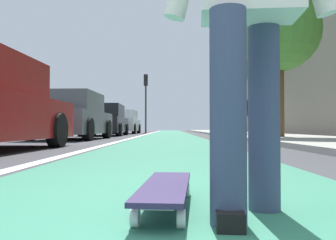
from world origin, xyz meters
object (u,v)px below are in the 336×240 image
Objects in this scene: parked_car_mid at (72,117)px; street_tree_mid at (279,31)px; street_tree_far at (234,63)px; pedestrian_distant at (253,113)px; skateboard at (166,189)px; parked_car_far at (105,121)px; parked_car_end at (123,123)px; traffic_light at (146,92)px.

street_tree_mid is at bearing -94.41° from parked_car_mid.
parked_car_mid is 0.82× the size of street_tree_far.
street_tree_mid reaches higher than parked_car_mid.
street_tree_mid is 3.58m from pedestrian_distant.
street_tree_mid reaches higher than skateboard.
parked_car_far is 7.04m from pedestrian_distant.
street_tree_far is at bearing -122.87° from parked_car_end.
traffic_light is at bearing -5.43° from parked_car_mid.
skateboard is 0.20× the size of traffic_light.
skateboard is 0.20× the size of parked_car_far.
skateboard is at bearing -162.21° from parked_car_mid.
parked_car_mid is 0.97× the size of traffic_light.
parked_car_mid is at bearing 85.59° from street_tree_mid.
street_tree_far reaches higher than parked_car_end.
parked_car_end is 3.73m from traffic_light.
street_tree_far is at bearing 0.00° from street_tree_mid.
parked_car_mid is at bearing 138.71° from street_tree_far.
parked_car_far is 9.16m from street_tree_mid.
street_tree_far reaches higher than pedestrian_distant.
parked_car_mid is 5.52m from parked_car_far.
parked_car_end is at bearing 8.13° from skateboard.
pedestrian_distant reaches higher than parked_car_mid.
traffic_light is 0.84× the size of street_tree_far.
street_tree_mid is at bearing -19.64° from skateboard.
street_tree_far reaches higher than parked_car_mid.
street_tree_far is (17.06, -3.30, 3.67)m from skateboard.
street_tree_mid is at bearing -175.81° from pedestrian_distant.
parked_car_end is at bearing 57.13° from street_tree_far.
parked_car_mid is 10.20m from street_tree_far.
traffic_light is at bearing 22.17° from pedestrian_distant.
parked_car_end is at bearing 155.74° from traffic_light.
parked_car_far is at bearing 46.72° from street_tree_mid.
traffic_light is 13.09m from pedestrian_distant.
traffic_light is 0.91× the size of street_tree_mid.
traffic_light is 8.56m from street_tree_far.
traffic_light reaches higher than parked_car_far.
parked_car_far is 0.88× the size of street_tree_far.
parked_car_end is 13.72m from street_tree_mid.
parked_car_end is (11.40, -0.10, -0.01)m from parked_car_mid.
street_tree_far is (-4.08, -6.32, 3.06)m from parked_car_end.
traffic_light reaches higher than parked_car_mid.
skateboard is at bearing 160.36° from street_tree_mid.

